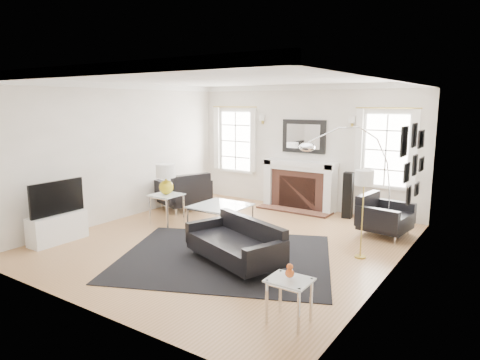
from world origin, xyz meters
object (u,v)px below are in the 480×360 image
Objects in this scene: sofa at (237,244)px; coffee_table at (221,207)px; armchair_right at (382,217)px; gourd_lamp at (166,177)px; armchair_left at (184,193)px; arc_floor_lamp at (349,175)px; fireplace at (299,186)px.

coffee_table is at bearing 133.81° from sofa.
armchair_right is (1.42, 2.65, 0.05)m from sofa.
gourd_lamp is at bearing 157.58° from sofa.
gourd_lamp reaches higher than armchair_left.
coffee_table is 0.48× the size of arc_floor_lamp.
fireplace is 2.62m from armchair_left.
fireplace is 2.12m from arc_floor_lamp.
sofa is 1.82× the size of armchair_right.
sofa is at bearing -46.19° from coffee_table.
gourd_lamp is at bearing -65.84° from armchair_left.
arc_floor_lamp is at bearing 22.30° from coffee_table.
gourd_lamp is 3.51m from arc_floor_lamp.
armchair_right is at bearing 61.74° from sofa.
arc_floor_lamp is (1.60, -1.27, 0.57)m from fireplace.
fireplace is 1.30× the size of armchair_left.
armchair_left is (-2.85, 2.06, 0.10)m from sofa.
coffee_table is at bearing -105.90° from fireplace.
coffee_table is at bearing 22.23° from gourd_lamp.
arc_floor_lamp reaches higher than sofa.
coffee_table is at bearing -155.57° from armchair_right.
gourd_lamp is at bearing -157.77° from coffee_table.
gourd_lamp reaches higher than fireplace.
arc_floor_lamp is (3.73, 0.24, 0.72)m from armchair_left.
armchair_left is (-2.13, -1.51, -0.15)m from fireplace.
fireplace is at bearing 35.37° from armchair_left.
coffee_table is (-0.62, -2.18, -0.13)m from fireplace.
gourd_lamp is (0.49, -1.09, 0.57)m from armchair_left.
coffee_table is at bearing -157.70° from arc_floor_lamp.
gourd_lamp reaches higher than armchair_right.
armchair_right is 1.01× the size of coffee_table.
sofa is 3.52m from armchair_left.
armchair_right is (4.27, 0.59, -0.05)m from armchair_left.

